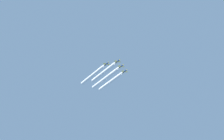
{
  "coord_description": "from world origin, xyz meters",
  "views": [
    {
      "loc": [
        242.89,
        475.51,
        2.47
      ],
      "look_at": [
        -4.28,
        -17.84,
        230.58
      ],
      "focal_mm": 83.09,
      "sensor_mm": 36.0,
      "label": 1
    }
  ],
  "objects_px": {
    "jet_left_wingman": "(121,66)",
    "jet_outer_left": "(125,71)",
    "jet_lead": "(118,61)",
    "jet_right_wingman": "(107,64)"
  },
  "relations": [
    {
      "from": "jet_outer_left",
      "to": "jet_lead",
      "type": "bearing_deg",
      "value": 44.75
    },
    {
      "from": "jet_left_wingman",
      "to": "jet_right_wingman",
      "type": "relative_size",
      "value": 1.0
    },
    {
      "from": "jet_lead",
      "to": "jet_right_wingman",
      "type": "height_order",
      "value": "jet_lead"
    },
    {
      "from": "jet_lead",
      "to": "jet_right_wingman",
      "type": "relative_size",
      "value": 1.0
    },
    {
      "from": "jet_left_wingman",
      "to": "jet_outer_left",
      "type": "relative_size",
      "value": 1.0
    },
    {
      "from": "jet_lead",
      "to": "jet_outer_left",
      "type": "height_order",
      "value": "jet_lead"
    },
    {
      "from": "jet_left_wingman",
      "to": "jet_outer_left",
      "type": "bearing_deg",
      "value": -135.86
    },
    {
      "from": "jet_right_wingman",
      "to": "jet_left_wingman",
      "type": "bearing_deg",
      "value": -179.8
    },
    {
      "from": "jet_left_wingman",
      "to": "jet_outer_left",
      "type": "xyz_separation_m",
      "value": [
        -9.13,
        -8.86,
        -1.38
      ]
    },
    {
      "from": "jet_right_wingman",
      "to": "jet_outer_left",
      "type": "xyz_separation_m",
      "value": [
        -27.85,
        -8.93,
        -0.61
      ]
    }
  ]
}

